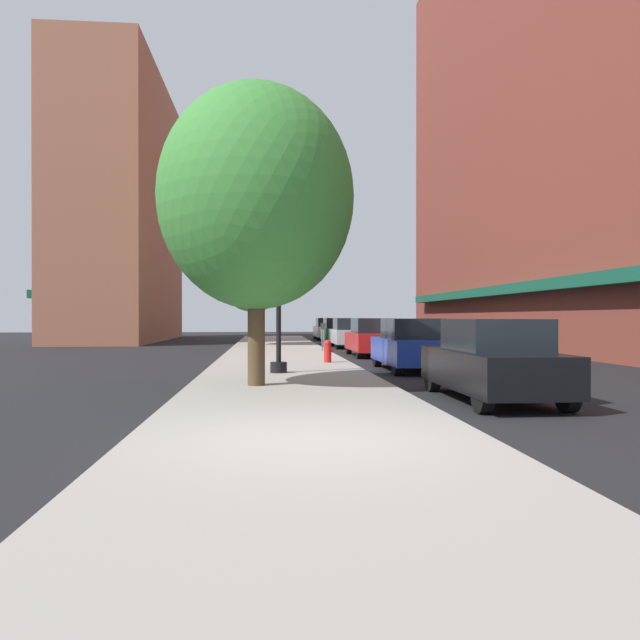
{
  "coord_description": "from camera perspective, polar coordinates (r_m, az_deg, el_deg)",
  "views": [
    {
      "loc": [
        -0.55,
        -7.86,
        1.69
      ],
      "look_at": [
        1.87,
        19.54,
        1.58
      ],
      "focal_mm": 33.82,
      "sensor_mm": 36.0,
      "label": 1
    }
  ],
  "objects": [
    {
      "name": "tree_mid",
      "position": [
        14.3,
        -6.05,
        11.43
      ],
      "size": [
        4.52,
        4.52,
        6.96
      ],
      "color": "#4C3823",
      "rests_on": "sidewalk_slab"
    },
    {
      "name": "car_blue",
      "position": [
        19.33,
        8.58,
        -2.38
      ],
      "size": [
        1.8,
        4.3,
        1.66
      ],
      "rotation": [
        0.0,
        0.0,
        -0.03
      ],
      "color": "black",
      "rests_on": "ground"
    },
    {
      "name": "car_green",
      "position": [
        39.44,
        1.57,
        -1.04
      ],
      "size": [
        1.8,
        4.3,
        1.66
      ],
      "rotation": [
        0.0,
        0.0,
        -0.01
      ],
      "color": "black",
      "rests_on": "ground"
    },
    {
      "name": "car_black",
      "position": [
        12.69,
        16.0,
        -3.76
      ],
      "size": [
        1.8,
        4.3,
        1.66
      ],
      "rotation": [
        0.0,
        0.0,
        0.02
      ],
      "color": "black",
      "rests_on": "ground"
    },
    {
      "name": "car_red",
      "position": [
        26.33,
        4.9,
        -1.68
      ],
      "size": [
        1.8,
        4.3,
        1.66
      ],
      "rotation": [
        0.0,
        0.0,
        -0.01
      ],
      "color": "black",
      "rests_on": "ground"
    },
    {
      "name": "building_right_brick",
      "position": [
        35.84,
        22.48,
        20.31
      ],
      "size": [
        6.8,
        40.0,
        28.06
      ],
      "color": "brown",
      "rests_on": "ground"
    },
    {
      "name": "fire_hydrant",
      "position": [
        21.07,
        0.74,
        -2.95
      ],
      "size": [
        0.33,
        0.26,
        0.79
      ],
      "color": "red",
      "rests_on": "sidewalk_slab"
    },
    {
      "name": "car_silver",
      "position": [
        33.61,
        2.73,
        -1.27
      ],
      "size": [
        1.8,
        4.3,
        1.66
      ],
      "rotation": [
        0.0,
        0.0,
        0.03
      ],
      "color": "black",
      "rests_on": "ground"
    },
    {
      "name": "sidewalk_slab",
      "position": [
        26.91,
        -3.88,
        -3.24
      ],
      "size": [
        4.8,
        50.0,
        0.12
      ],
      "primitive_type": "cube",
      "color": "gray",
      "rests_on": "ground"
    },
    {
      "name": "parking_meter_near",
      "position": [
        28.35,
        0.21,
        -1.26
      ],
      "size": [
        0.14,
        0.09,
        1.31
      ],
      "color": "slate",
      "rests_on": "sidewalk_slab"
    },
    {
      "name": "lamppost",
      "position": [
        17.25,
        -3.94,
        5.26
      ],
      "size": [
        0.48,
        0.48,
        5.9
      ],
      "color": "black",
      "rests_on": "sidewalk_slab"
    },
    {
      "name": "ground_plane",
      "position": [
        26.31,
        4.93,
        -3.45
      ],
      "size": [
        90.0,
        90.0,
        0.0
      ],
      "primitive_type": "plane",
      "color": "black"
    },
    {
      "name": "car_white",
      "position": [
        45.64,
        0.67,
        -0.87
      ],
      "size": [
        1.8,
        4.3,
        1.66
      ],
      "rotation": [
        0.0,
        0.0,
        -0.01
      ],
      "color": "black",
      "rests_on": "ground"
    },
    {
      "name": "tree_near",
      "position": [
        35.06,
        -6.32,
        5.06
      ],
      "size": [
        4.58,
        4.58,
        7.16
      ],
      "color": "#4C3823",
      "rests_on": "sidewalk_slab"
    },
    {
      "name": "parking_meter_far",
      "position": [
        27.43,
        0.39,
        -1.31
      ],
      "size": [
        0.14,
        0.09,
        1.31
      ],
      "color": "slate",
      "rests_on": "sidewalk_slab"
    },
    {
      "name": "building_far_background",
      "position": [
        46.7,
        -18.19,
        9.71
      ],
      "size": [
        6.8,
        18.0,
        18.82
      ],
      "color": "#9E6047",
      "rests_on": "ground"
    }
  ]
}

